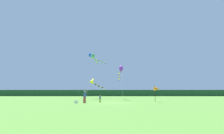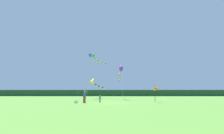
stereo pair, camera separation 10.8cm
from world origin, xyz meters
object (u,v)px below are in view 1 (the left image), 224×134
at_px(person_adult, 85,96).
at_px(cooler_box, 76,102).
at_px(banner_flag_pole, 157,89).
at_px(kite_yellow, 94,81).
at_px(person_child, 100,98).
at_px(kite_purple, 121,70).
at_px(kite_green, 94,57).
at_px(kite_blue, 92,57).

bearing_deg(person_adult, cooler_box, -160.93).
relative_size(banner_flag_pole, kite_yellow, 0.28).
xyz_separation_m(person_child, kite_purple, (3.60, 8.67, 5.60)).
bearing_deg(person_child, kite_yellow, 102.49).
bearing_deg(person_adult, kite_yellow, 90.79).
xyz_separation_m(person_adult, person_child, (2.14, 1.12, -0.37)).
distance_m(kite_yellow, kite_green, 11.19).
height_order(kite_purple, kite_green, kite_green).
bearing_deg(kite_yellow, person_child, -77.51).
distance_m(cooler_box, kite_green, 22.98).
bearing_deg(person_child, person_adult, -152.39).
bearing_deg(kite_yellow, kite_green, 99.09).
bearing_deg(person_adult, kite_blue, 94.95).
relative_size(kite_purple, kite_green, 0.90).
bearing_deg(cooler_box, person_adult, 19.07).
bearing_deg(banner_flag_pole, kite_purple, 124.28).
height_order(person_child, kite_blue, kite_blue).
xyz_separation_m(banner_flag_pole, kite_yellow, (-11.21, 9.50, 1.91)).
xyz_separation_m(person_child, cooler_box, (-3.23, -1.50, -0.42)).
relative_size(cooler_box, banner_flag_pole, 0.16).
bearing_deg(kite_purple, banner_flag_pole, -55.72).
distance_m(banner_flag_pole, kite_yellow, 14.82).
bearing_deg(kite_yellow, kite_blue, 102.66).
bearing_deg(person_child, cooler_box, -155.14).
relative_size(person_adult, cooler_box, 4.21).
relative_size(cooler_box, kite_green, 0.03).
bearing_deg(kite_green, person_child, -78.98).
bearing_deg(kite_blue, kite_purple, -46.97).
xyz_separation_m(kite_blue, kite_green, (0.07, 1.98, 0.41)).
xyz_separation_m(kite_yellow, kite_green, (-1.29, 8.05, 7.66)).
xyz_separation_m(cooler_box, kite_purple, (6.83, 10.17, 6.02)).
distance_m(person_child, kite_blue, 19.91).
bearing_deg(person_child, banner_flag_pole, 5.62).
relative_size(person_child, kite_purple, 0.10).
height_order(kite_blue, kite_green, kite_green).
bearing_deg(kite_blue, banner_flag_pole, -51.08).
relative_size(person_child, kite_blue, 0.09).
bearing_deg(cooler_box, kite_green, 91.03).
bearing_deg(kite_blue, person_child, -77.45).
xyz_separation_m(kite_yellow, kite_blue, (-1.36, 6.07, 7.24)).
xyz_separation_m(person_child, kite_green, (-3.59, 18.43, 11.02)).
distance_m(cooler_box, banner_flag_pole, 12.51).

